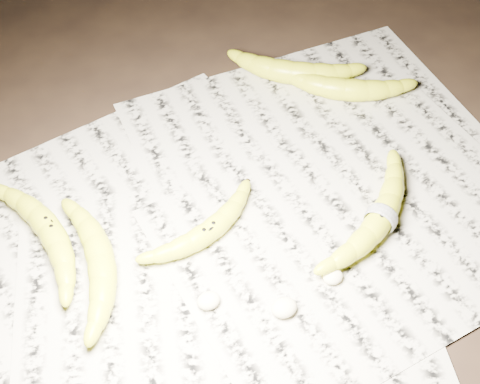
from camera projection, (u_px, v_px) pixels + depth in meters
name	position (u px, v px, depth m)	size (l,w,h in m)	color
ground	(267.00, 228.00, 0.98)	(3.00, 3.00, 0.00)	black
newspaper_patch	(257.00, 220.00, 0.99)	(0.90, 0.70, 0.01)	#AEA895
banana_left_a	(49.00, 229.00, 0.95)	(0.22, 0.06, 0.04)	yellow
banana_left_b	(101.00, 260.00, 0.91)	(0.21, 0.06, 0.04)	yellow
banana_center	(208.00, 230.00, 0.95)	(0.18, 0.05, 0.03)	yellow
banana_taped	(381.00, 217.00, 0.96)	(0.23, 0.06, 0.04)	yellow
banana_upper_a	(345.00, 88.00, 1.14)	(0.20, 0.06, 0.04)	yellow
banana_upper_b	(293.00, 71.00, 1.16)	(0.20, 0.07, 0.04)	yellow
measuring_tape	(381.00, 217.00, 0.96)	(0.05, 0.05, 0.00)	white
flesh_chunk_a	(209.00, 299.00, 0.89)	(0.03, 0.03, 0.02)	beige
flesh_chunk_b	(284.00, 306.00, 0.88)	(0.04, 0.03, 0.02)	beige
flesh_chunk_c	(333.00, 275.00, 0.91)	(0.03, 0.02, 0.02)	beige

